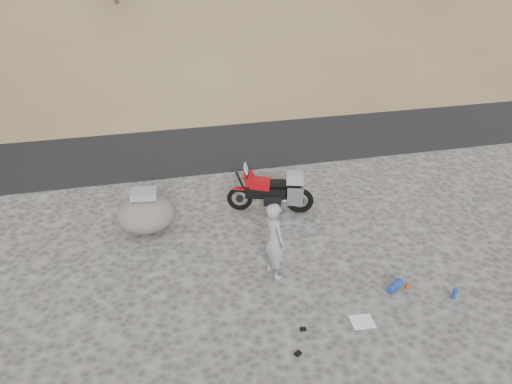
# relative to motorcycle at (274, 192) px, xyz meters

# --- Properties ---
(ground) EXTENTS (140.00, 140.00, 0.00)m
(ground) POSITION_rel_motorcycle_xyz_m (0.12, -2.82, -0.61)
(ground) COLOR #413E3C
(ground) RESTS_ON ground
(road) EXTENTS (120.00, 7.00, 0.05)m
(road) POSITION_rel_motorcycle_xyz_m (0.12, 6.18, -0.61)
(road) COLOR black
(road) RESTS_ON ground
(motorcycle) EXTENTS (2.33, 1.10, 1.43)m
(motorcycle) POSITION_rel_motorcycle_xyz_m (0.00, 0.00, 0.00)
(motorcycle) COLOR black
(motorcycle) RESTS_ON ground
(man) EXTENTS (0.65, 0.79, 1.86)m
(man) POSITION_rel_motorcycle_xyz_m (-0.75, -2.73, -0.61)
(man) COLOR gray
(man) RESTS_ON ground
(boulder) EXTENTS (1.85, 1.71, 1.16)m
(boulder) POSITION_rel_motorcycle_xyz_m (-3.45, -0.16, -0.10)
(boulder) COLOR #534E47
(boulder) RESTS_ON ground
(gear_white_cloth) EXTENTS (0.48, 0.44, 0.02)m
(gear_white_cloth) POSITION_rel_motorcycle_xyz_m (0.61, -4.63, -0.60)
(gear_white_cloth) COLOR white
(gear_white_cloth) RESTS_ON ground
(gear_blue_mat) EXTENTS (0.47, 0.38, 0.18)m
(gear_blue_mat) POSITION_rel_motorcycle_xyz_m (1.71, -3.85, -0.52)
(gear_blue_mat) COLOR navy
(gear_blue_mat) RESTS_ON ground
(gear_bottle) EXTENTS (0.12, 0.12, 0.25)m
(gear_bottle) POSITION_rel_motorcycle_xyz_m (2.81, -4.42, -0.48)
(gear_bottle) COLOR navy
(gear_bottle) RESTS_ON ground
(gear_funnel) EXTENTS (0.14, 0.14, 0.16)m
(gear_funnel) POSITION_rel_motorcycle_xyz_m (2.01, -3.87, -0.53)
(gear_funnel) COLOR red
(gear_funnel) RESTS_ON ground
(gear_glove_a) EXTENTS (0.12, 0.09, 0.03)m
(gear_glove_a) POSITION_rel_motorcycle_xyz_m (-0.63, -4.57, -0.59)
(gear_glove_a) COLOR black
(gear_glove_a) RESTS_ON ground
(gear_glove_b) EXTENTS (0.16, 0.15, 0.04)m
(gear_glove_b) POSITION_rel_motorcycle_xyz_m (-0.92, -5.16, -0.59)
(gear_glove_b) COLOR black
(gear_glove_b) RESTS_ON ground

